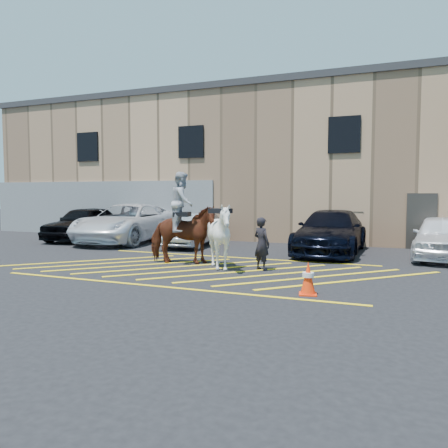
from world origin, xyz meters
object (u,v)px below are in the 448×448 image
at_px(car_white_suv, 442,237).
at_px(handler, 262,244).
at_px(traffic_cone, 308,278).
at_px(car_blue_suv, 331,232).
at_px(car_silver_sedan, 193,230).
at_px(mounted_bay, 182,227).
at_px(saddled_white, 220,236).
at_px(car_black_suv, 84,223).
at_px(car_white_pickup, 128,223).

bearing_deg(car_white_suv, handler, -134.11).
bearing_deg(traffic_cone, car_blue_suv, 94.26).
relative_size(car_silver_sedan, mounted_bay, 1.42).
xyz_separation_m(saddled_white, traffic_cone, (2.99, -2.24, -0.59)).
bearing_deg(car_blue_suv, saddled_white, -116.73).
xyz_separation_m(car_black_suv, handler, (10.08, -4.58, -0.03)).
bearing_deg(car_white_pickup, car_white_suv, -4.56).
bearing_deg(car_blue_suv, car_black_suv, -179.91).
height_order(car_white_suv, traffic_cone, car_white_suv).
height_order(car_silver_sedan, handler, handler).
height_order(car_white_pickup, handler, car_white_pickup).
xyz_separation_m(car_silver_sedan, car_white_suv, (9.34, -0.14, 0.07)).
relative_size(car_silver_sedan, saddled_white, 2.09).
distance_m(car_silver_sedan, handler, 6.21).
bearing_deg(handler, car_blue_suv, -78.47).
bearing_deg(mounted_bay, saddled_white, -16.46).
bearing_deg(saddled_white, car_black_suv, 151.32).
xyz_separation_m(car_black_suv, car_white_pickup, (2.39, 0.07, 0.07)).
bearing_deg(car_black_suv, mounted_bay, -34.63).
bearing_deg(car_white_pickup, traffic_cone, -39.95).
xyz_separation_m(handler, saddled_white, (-1.16, -0.30, 0.20)).
bearing_deg(saddled_white, car_silver_sedan, 124.04).
xyz_separation_m(mounted_bay, traffic_cone, (4.45, -2.67, -0.79)).
relative_size(car_black_suv, mounted_bay, 1.62).
bearing_deg(car_blue_suv, traffic_cone, -84.85).
xyz_separation_m(mounted_bay, saddled_white, (1.46, -0.43, -0.20)).
height_order(saddled_white, traffic_cone, saddled_white).
relative_size(car_white_pickup, car_blue_suv, 1.14).
distance_m(handler, mounted_bay, 2.65).
bearing_deg(car_black_suv, saddled_white, -32.51).
relative_size(car_white_pickup, car_white_suv, 1.42).
bearing_deg(handler, car_white_suv, -111.25).
bearing_deg(car_white_suv, car_blue_suv, -176.90).
distance_m(car_blue_suv, car_white_suv, 3.68).
bearing_deg(traffic_cone, car_black_suv, 149.14).
relative_size(car_black_suv, car_silver_sedan, 1.14).
height_order(car_black_suv, mounted_bay, mounted_bay).
height_order(car_black_suv, handler, car_black_suv).
xyz_separation_m(car_silver_sedan, car_blue_suv, (5.66, -0.00, 0.11)).
xyz_separation_m(car_blue_suv, saddled_white, (-2.47, -4.72, 0.17)).
relative_size(handler, saddled_white, 0.78).
xyz_separation_m(car_blue_suv, handler, (-1.31, -4.43, -0.02)).
xyz_separation_m(car_white_pickup, handler, (7.70, -4.66, -0.09)).
bearing_deg(car_white_suv, car_white_pickup, -176.45).
bearing_deg(car_blue_suv, car_silver_sedan, -179.12).
bearing_deg(car_silver_sedan, saddled_white, -61.07).
height_order(car_blue_suv, mounted_bay, mounted_bay).
bearing_deg(car_white_pickup, car_black_suv, 178.83).
relative_size(car_blue_suv, car_white_suv, 1.25).
relative_size(car_white_pickup, car_silver_sedan, 1.51).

